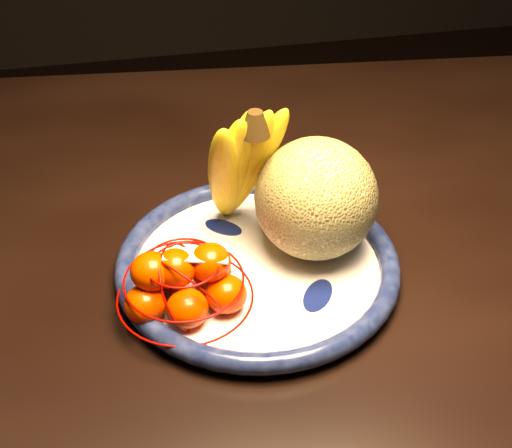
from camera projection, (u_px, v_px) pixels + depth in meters
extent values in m
cube|color=black|center=(309.00, 234.00, 0.98)|extent=(1.70, 1.13, 0.04)
cylinder|color=white|center=(258.00, 269.00, 0.88)|extent=(0.32, 0.32, 0.01)
torus|color=#060D33|center=(258.00, 263.00, 0.87)|extent=(0.35, 0.35, 0.03)
cylinder|color=white|center=(258.00, 272.00, 0.88)|extent=(0.15, 0.15, 0.00)
ellipsoid|color=#0E1851|center=(318.00, 295.00, 0.83)|extent=(0.12, 0.13, 0.00)
ellipsoid|color=#0E1851|center=(223.00, 227.00, 0.93)|extent=(0.12, 0.11, 0.00)
ellipsoid|color=#0E1851|center=(176.00, 276.00, 0.86)|extent=(0.11, 0.09, 0.00)
sphere|color=olive|center=(316.00, 199.00, 0.86)|extent=(0.15, 0.15, 0.15)
ellipsoid|color=yellow|center=(225.00, 169.00, 0.86)|extent=(0.06, 0.12, 0.20)
ellipsoid|color=yellow|center=(232.00, 166.00, 0.87)|extent=(0.05, 0.11, 0.20)
ellipsoid|color=yellow|center=(237.00, 162.00, 0.87)|extent=(0.08, 0.11, 0.20)
ellipsoid|color=yellow|center=(245.00, 161.00, 0.88)|extent=(0.10, 0.11, 0.20)
ellipsoid|color=yellow|center=(253.00, 159.00, 0.88)|extent=(0.12, 0.11, 0.20)
cone|color=black|center=(237.00, 97.00, 0.82)|extent=(0.03, 0.03, 0.03)
ellipsoid|color=#F64500|center=(145.00, 304.00, 0.79)|extent=(0.05, 0.05, 0.04)
ellipsoid|color=#F64500|center=(187.00, 309.00, 0.79)|extent=(0.05, 0.05, 0.04)
ellipsoid|color=#F64500|center=(226.00, 294.00, 0.80)|extent=(0.05, 0.05, 0.04)
ellipsoid|color=#F64500|center=(167.00, 275.00, 0.83)|extent=(0.05, 0.05, 0.04)
ellipsoid|color=#F64500|center=(212.00, 272.00, 0.83)|extent=(0.05, 0.05, 0.04)
ellipsoid|color=#F64500|center=(175.00, 268.00, 0.79)|extent=(0.05, 0.05, 0.04)
ellipsoid|color=#F64500|center=(210.00, 262.00, 0.80)|extent=(0.05, 0.05, 0.04)
ellipsoid|color=#F64500|center=(151.00, 271.00, 0.78)|extent=(0.05, 0.05, 0.04)
torus|color=#A20500|center=(185.00, 296.00, 0.81)|extent=(0.18, 0.18, 0.00)
torus|color=#A20500|center=(184.00, 279.00, 0.80)|extent=(0.16, 0.16, 0.00)
torus|color=#A20500|center=(182.00, 262.00, 0.78)|extent=(0.10, 0.10, 0.00)
torus|color=#A20500|center=(184.00, 287.00, 0.81)|extent=(0.11, 0.07, 0.10)
torus|color=#A20500|center=(184.00, 287.00, 0.81)|extent=(0.08, 0.12, 0.10)
torus|color=#A20500|center=(184.00, 287.00, 0.81)|extent=(0.10, 0.11, 0.10)
cube|color=white|center=(195.00, 255.00, 0.79)|extent=(0.07, 0.04, 0.01)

